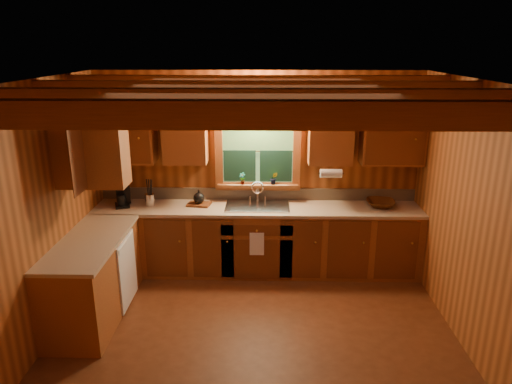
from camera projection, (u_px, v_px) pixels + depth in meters
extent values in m
plane|color=#5A2C15|center=(254.00, 340.00, 4.84)|extent=(4.20, 4.20, 0.00)
plane|color=brown|center=(254.00, 82.00, 4.06)|extent=(4.20, 4.20, 0.00)
plane|color=brown|center=(258.00, 171.00, 6.26)|extent=(4.20, 0.00, 4.20)
plane|color=brown|center=(246.00, 345.00, 2.64)|extent=(4.20, 0.00, 4.20)
plane|color=brown|center=(34.00, 221.00, 4.50)|extent=(0.00, 3.80, 3.80)
plane|color=brown|center=(478.00, 224.00, 4.41)|extent=(0.00, 3.80, 3.80)
cube|color=brown|center=(249.00, 115.00, 2.95)|extent=(4.20, 0.14, 0.18)
cube|color=brown|center=(253.00, 100.00, 3.71)|extent=(4.20, 0.14, 0.18)
cube|color=brown|center=(255.00, 90.00, 4.48)|extent=(4.20, 0.14, 0.18)
cube|color=brown|center=(257.00, 84.00, 5.24)|extent=(4.20, 0.14, 0.18)
cube|color=brown|center=(257.00, 240.00, 6.23)|extent=(4.20, 0.62, 0.86)
cube|color=brown|center=(94.00, 279.00, 5.21)|extent=(0.62, 1.60, 0.86)
cube|color=tan|center=(257.00, 208.00, 6.09)|extent=(4.20, 0.66, 0.04)
cube|color=tan|center=(90.00, 241.00, 5.07)|extent=(0.64, 1.60, 0.04)
cube|color=tan|center=(258.00, 194.00, 6.35)|extent=(4.20, 0.02, 0.16)
cube|color=white|center=(128.00, 271.00, 5.39)|extent=(0.02, 0.60, 0.80)
cube|color=brown|center=(124.00, 132.00, 5.97)|extent=(0.78, 0.34, 0.78)
cube|color=brown|center=(185.00, 133.00, 5.96)|extent=(0.55, 0.34, 0.78)
cube|color=brown|center=(331.00, 133.00, 5.92)|extent=(0.55, 0.34, 0.78)
cube|color=brown|center=(393.00, 133.00, 5.90)|extent=(0.78, 0.34, 0.78)
cube|color=brown|center=(73.00, 150.00, 4.98)|extent=(0.34, 1.10, 0.78)
cube|color=brown|center=(258.00, 119.00, 6.02)|extent=(1.12, 0.08, 0.10)
cube|color=brown|center=(258.00, 186.00, 6.29)|extent=(1.12, 0.08, 0.10)
cube|color=brown|center=(219.00, 153.00, 6.16)|extent=(0.10, 0.08, 0.80)
cube|color=brown|center=(297.00, 153.00, 6.14)|extent=(0.10, 0.08, 0.80)
cube|color=#41702F|center=(258.00, 152.00, 6.18)|extent=(0.92, 0.01, 0.80)
cube|color=#102D23|center=(240.00, 166.00, 6.22)|extent=(0.42, 0.02, 0.42)
cube|color=#102D23|center=(276.00, 166.00, 6.21)|extent=(0.42, 0.02, 0.42)
cylinder|color=black|center=(258.00, 151.00, 6.15)|extent=(0.92, 0.01, 0.01)
cube|color=brown|center=(258.00, 185.00, 6.24)|extent=(1.06, 0.14, 0.04)
cylinder|color=black|center=(258.00, 100.00, 5.95)|extent=(0.08, 0.03, 0.08)
cylinder|color=black|center=(250.00, 101.00, 5.89)|extent=(0.09, 0.17, 0.08)
cylinder|color=black|center=(266.00, 101.00, 5.89)|extent=(0.09, 0.17, 0.08)
sphere|color=#FFE0A5|center=(245.00, 107.00, 5.86)|extent=(0.13, 0.13, 0.13)
sphere|color=#FFE0A5|center=(271.00, 107.00, 5.85)|extent=(0.13, 0.13, 0.13)
cylinder|color=white|center=(331.00, 173.00, 5.87)|extent=(0.27, 0.11, 0.11)
cube|color=white|center=(257.00, 244.00, 5.89)|extent=(0.18, 0.01, 0.30)
cube|color=silver|center=(257.00, 206.00, 6.10)|extent=(0.82, 0.48, 0.02)
cube|color=#262628|center=(243.00, 211.00, 6.12)|extent=(0.34, 0.40, 0.14)
cube|color=#262628|center=(272.00, 211.00, 6.11)|extent=(0.34, 0.40, 0.14)
cylinder|color=silver|center=(258.00, 194.00, 6.24)|extent=(0.04, 0.04, 0.22)
torus|color=silver|center=(258.00, 188.00, 6.15)|extent=(0.16, 0.02, 0.16)
cube|color=black|center=(122.00, 205.00, 6.10)|extent=(0.18, 0.22, 0.03)
cube|color=black|center=(123.00, 192.00, 6.12)|extent=(0.18, 0.08, 0.30)
cube|color=black|center=(120.00, 185.00, 6.00)|extent=(0.18, 0.20, 0.04)
cylinder|color=black|center=(121.00, 200.00, 6.05)|extent=(0.11, 0.11, 0.13)
cylinder|color=silver|center=(150.00, 200.00, 6.11)|extent=(0.13, 0.13, 0.16)
cylinder|color=black|center=(147.00, 188.00, 6.05)|extent=(0.03, 0.04, 0.23)
cylinder|color=black|center=(149.00, 188.00, 6.06)|extent=(0.01, 0.01, 0.23)
cylinder|color=black|center=(150.00, 188.00, 6.07)|extent=(0.03, 0.04, 0.23)
cylinder|color=black|center=(151.00, 187.00, 6.08)|extent=(0.04, 0.06, 0.23)
cube|color=#5F2D14|center=(199.00, 204.00, 6.15)|extent=(0.32, 0.25, 0.03)
sphere|color=black|center=(199.00, 198.00, 6.12)|extent=(0.14, 0.14, 0.14)
cylinder|color=black|center=(199.00, 191.00, 6.09)|extent=(0.02, 0.02, 0.04)
imported|color=#48230C|center=(381.00, 203.00, 6.08)|extent=(0.40, 0.40, 0.09)
imported|color=#5F2D14|center=(242.00, 178.00, 6.19)|extent=(0.10, 0.09, 0.16)
imported|color=#5F2D14|center=(274.00, 178.00, 6.20)|extent=(0.09, 0.07, 0.17)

